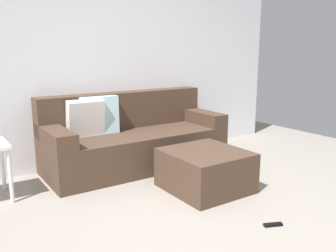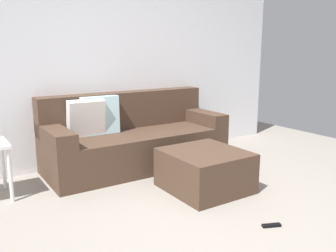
{
  "view_description": "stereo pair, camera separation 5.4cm",
  "coord_description": "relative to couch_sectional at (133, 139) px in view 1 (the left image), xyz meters",
  "views": [
    {
      "loc": [
        -1.85,
        -1.92,
        1.43
      ],
      "look_at": [
        0.32,
        1.3,
        0.59
      ],
      "focal_mm": 38.5,
      "sensor_mm": 36.0,
      "label": 1
    },
    {
      "loc": [
        -1.8,
        -1.95,
        1.43
      ],
      "look_at": [
        0.32,
        1.3,
        0.59
      ],
      "focal_mm": 38.5,
      "sensor_mm": 36.0,
      "label": 2
    }
  ],
  "objects": [
    {
      "name": "ground_plane",
      "position": [
        -0.19,
        -1.89,
        -0.34
      ],
      "size": [
        7.18,
        7.18,
        0.0
      ],
      "primitive_type": "plane",
      "color": "gray"
    },
    {
      "name": "wall_back",
      "position": [
        -0.19,
        0.42,
        1.01
      ],
      "size": [
        5.52,
        0.1,
        2.71
      ],
      "primitive_type": "cube",
      "color": "silver",
      "rests_on": "ground_plane"
    },
    {
      "name": "couch_sectional",
      "position": [
        0.0,
        0.0,
        0.0
      ],
      "size": [
        2.2,
        0.87,
        0.9
      ],
      "color": "#473326",
      "rests_on": "ground_plane"
    },
    {
      "name": "ottoman",
      "position": [
        0.25,
        -1.1,
        -0.14
      ],
      "size": [
        0.75,
        0.79,
        0.41
      ],
      "primitive_type": "cube",
      "color": "#473326",
      "rests_on": "ground_plane"
    },
    {
      "name": "remote_near_ottoman",
      "position": [
        0.2,
        -2.04,
        -0.33
      ],
      "size": [
        0.16,
        0.1,
        0.02
      ],
      "primitive_type": "cube",
      "rotation": [
        0.0,
        0.0,
        -0.4
      ],
      "color": "black",
      "rests_on": "ground_plane"
    }
  ]
}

